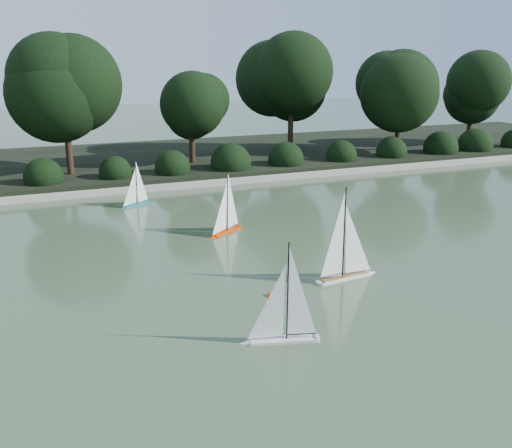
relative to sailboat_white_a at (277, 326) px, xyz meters
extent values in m
plane|color=#34472A|center=(1.29, 0.71, -0.24)|extent=(80.00, 80.00, 0.00)
cube|color=gray|center=(1.29, 9.71, -0.15)|extent=(40.00, 0.35, 0.18)
cube|color=black|center=(1.29, 13.71, -0.09)|extent=(40.00, 8.00, 0.30)
cylinder|color=black|center=(-1.71, 11.61, 0.58)|extent=(0.20, 0.20, 1.66)
sphere|color=black|center=(-1.71, 11.61, 2.61)|extent=(2.66, 2.66, 2.66)
cylinder|color=black|center=(2.29, 12.11, 0.39)|extent=(0.20, 0.20, 1.26)
sphere|color=black|center=(2.29, 12.11, 1.96)|extent=(2.10, 2.10, 2.10)
cylinder|color=black|center=(6.29, 12.81, 0.62)|extent=(0.20, 0.20, 1.73)
sphere|color=black|center=(6.29, 12.81, 2.74)|extent=(2.80, 2.80, 2.80)
cylinder|color=black|center=(10.29, 11.71, 0.49)|extent=(0.20, 0.20, 1.48)
sphere|color=black|center=(10.29, 11.71, 2.37)|extent=(2.52, 2.52, 2.52)
cylinder|color=black|center=(14.29, 12.31, 0.46)|extent=(0.20, 0.20, 1.40)
sphere|color=black|center=(14.29, 12.31, 2.17)|extent=(2.24, 2.24, 2.24)
sphere|color=black|center=(-2.71, 10.61, 0.21)|extent=(1.10, 1.10, 1.10)
sphere|color=black|center=(-0.71, 10.61, 0.21)|extent=(1.10, 1.10, 1.10)
sphere|color=black|center=(1.29, 10.61, 0.21)|extent=(1.10, 1.10, 1.10)
sphere|color=black|center=(3.29, 10.61, 0.21)|extent=(1.10, 1.10, 1.10)
sphere|color=black|center=(5.29, 10.61, 0.21)|extent=(1.10, 1.10, 1.10)
sphere|color=black|center=(7.29, 10.61, 0.21)|extent=(1.10, 1.10, 1.10)
sphere|color=black|center=(9.29, 10.61, 0.21)|extent=(1.10, 1.10, 1.10)
sphere|color=black|center=(11.29, 10.61, 0.21)|extent=(1.10, 1.10, 1.10)
sphere|color=black|center=(13.29, 10.61, 0.21)|extent=(1.10, 1.10, 1.10)
cube|color=silver|center=(0.08, -0.02, -0.20)|extent=(0.93, 0.42, 0.09)
cone|color=silver|center=(-0.43, 0.12, -0.20)|extent=(0.22, 0.22, 0.18)
cylinder|color=silver|center=(0.52, -0.15, -0.20)|extent=(0.13, 0.13, 0.09)
cylinder|color=black|center=(0.13, -0.04, 0.56)|extent=(0.02, 0.02, 1.41)
cylinder|color=black|center=(0.32, -0.09, -0.10)|extent=(0.41, 0.13, 0.01)
cube|color=white|center=(2.05, 1.65, -0.19)|extent=(1.06, 0.32, 0.10)
cone|color=white|center=(2.65, 1.72, -0.19)|extent=(0.23, 0.23, 0.21)
cylinder|color=white|center=(1.53, 1.60, -0.19)|extent=(0.14, 0.14, 0.10)
cube|color=olive|center=(2.05, 1.65, -0.14)|extent=(0.97, 0.26, 0.01)
cylinder|color=black|center=(2.00, 1.65, 0.67)|extent=(0.02, 0.02, 1.61)
cylinder|color=black|center=(1.77, 1.62, -0.08)|extent=(0.48, 0.07, 0.02)
cube|color=#D03700|center=(1.02, 5.04, -0.20)|extent=(0.84, 0.64, 0.09)
cone|color=#D03700|center=(0.59, 4.75, -0.20)|extent=(0.25, 0.25, 0.18)
cylinder|color=#D03700|center=(1.39, 5.28, -0.20)|extent=(0.15, 0.15, 0.09)
cylinder|color=black|center=(1.06, 5.06, 0.53)|extent=(0.02, 0.02, 1.38)
cylinder|color=black|center=(1.22, 5.17, -0.10)|extent=(0.35, 0.24, 0.01)
cube|color=#137385|center=(-0.38, 8.18, -0.21)|extent=(0.75, 0.48, 0.08)
cone|color=#137385|center=(-0.77, 7.98, -0.21)|extent=(0.21, 0.21, 0.15)
cylinder|color=#137385|center=(-0.03, 8.35, -0.21)|extent=(0.12, 0.12, 0.08)
cylinder|color=black|center=(-0.34, 8.20, 0.42)|extent=(0.02, 0.02, 1.18)
cylinder|color=black|center=(-0.19, 8.27, -0.12)|extent=(0.32, 0.17, 0.01)
sphere|color=#F65B0C|center=(0.55, 1.46, -0.24)|extent=(0.16, 0.16, 0.16)
camera|label=1|loc=(-2.94, -6.43, 3.54)|focal=40.00mm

